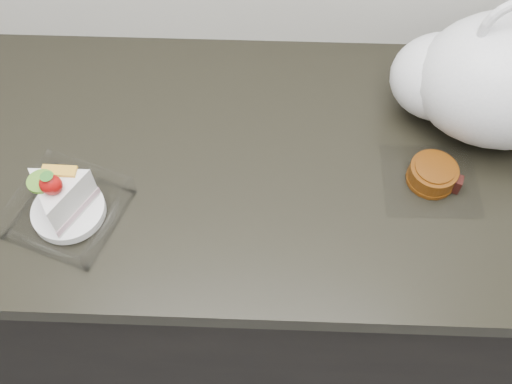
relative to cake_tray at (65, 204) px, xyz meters
The scene contains 4 objects.
counter 0.57m from the cake_tray, 28.49° to the left, with size 2.04×0.64×0.90m.
cake_tray is the anchor object (origin of this frame).
mooncake_wrap 0.64m from the cake_tray, ahead, with size 0.17×0.16×0.04m.
plastic_bag 0.77m from the cake_tray, 17.87° to the left, with size 0.37×0.28×0.29m.
Camera 1 is at (0.08, 1.05, 1.74)m, focal length 40.00 mm.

